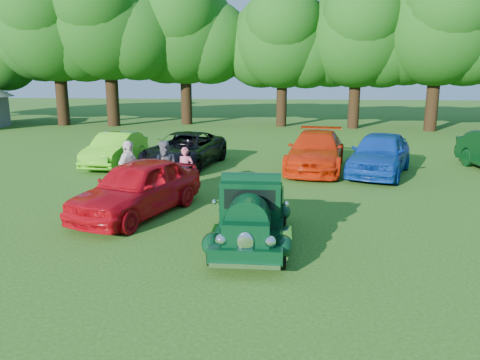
# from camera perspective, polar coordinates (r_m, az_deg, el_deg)

# --- Properties ---
(ground) EXTENTS (120.00, 120.00, 0.00)m
(ground) POSITION_cam_1_polar(r_m,az_deg,el_deg) (12.06, 0.61, -6.66)
(ground) COLOR #204F12
(ground) RESTS_ON ground
(hero_pickup) EXTENTS (1.95, 4.20, 1.64)m
(hero_pickup) POSITION_cam_1_polar(r_m,az_deg,el_deg) (11.25, 1.43, -4.32)
(hero_pickup) COLOR black
(hero_pickup) RESTS_ON ground
(red_convertible) EXTENTS (3.37, 5.08, 1.61)m
(red_convertible) POSITION_cam_1_polar(r_m,az_deg,el_deg) (13.83, -12.37, -0.90)
(red_convertible) COLOR #B50712
(red_convertible) RESTS_ON ground
(back_car_lime) EXTENTS (1.77, 4.41, 1.43)m
(back_car_lime) POSITION_cam_1_polar(r_m,az_deg,el_deg) (21.45, -14.95, 3.63)
(back_car_lime) COLOR #4CBA18
(back_car_lime) RESTS_ON ground
(back_car_black) EXTENTS (3.37, 5.71, 1.49)m
(back_car_black) POSITION_cam_1_polar(r_m,az_deg,el_deg) (20.47, -6.81, 3.64)
(back_car_black) COLOR black
(back_car_black) RESTS_ON ground
(back_car_orange) EXTENTS (3.04, 5.78, 1.60)m
(back_car_orange) POSITION_cam_1_polar(r_m,az_deg,el_deg) (20.07, 9.24, 3.53)
(back_car_orange) COLOR red
(back_car_orange) RESTS_ON ground
(back_car_blue) EXTENTS (3.63, 5.42, 1.71)m
(back_car_blue) POSITION_cam_1_polar(r_m,az_deg,el_deg) (19.68, 16.67, 3.13)
(back_car_blue) COLOR #0D3799
(back_car_blue) RESTS_ON ground
(spectator_pink) EXTENTS (0.58, 0.39, 1.55)m
(spectator_pink) POSITION_cam_1_polar(r_m,az_deg,el_deg) (16.22, -6.67, 1.26)
(spectator_pink) COLOR #C85269
(spectator_pink) RESTS_ON ground
(spectator_grey) EXTENTS (1.04, 0.90, 1.83)m
(spectator_grey) POSITION_cam_1_polar(r_m,az_deg,el_deg) (15.93, -9.03, 1.47)
(spectator_grey) COLOR slate
(spectator_grey) RESTS_ON ground
(spectator_white) EXTENTS (0.75, 1.24, 1.98)m
(spectator_white) POSITION_cam_1_polar(r_m,az_deg,el_deg) (15.19, -13.43, 1.01)
(spectator_white) COLOR white
(spectator_white) RESTS_ON ground
(tree_line) EXTENTS (66.16, 10.79, 12.08)m
(tree_line) POSITION_cam_1_polar(r_m,az_deg,el_deg) (35.67, 3.52, 17.95)
(tree_line) COLOR black
(tree_line) RESTS_ON ground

